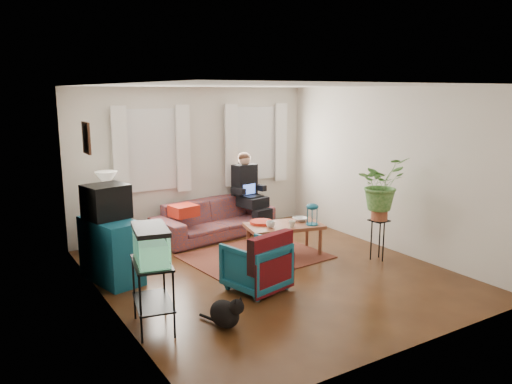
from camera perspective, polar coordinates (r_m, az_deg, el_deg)
floor at (r=7.16m, az=1.70°, el=-9.20°), size 4.50×5.00×0.01m
ceiling at (r=6.70m, az=1.83°, el=12.07°), size 4.50×5.00×0.01m
wall_back at (r=8.98m, az=-7.05°, el=3.52°), size 4.50×0.01×2.60m
wall_front at (r=4.97m, az=17.83°, el=-3.39°), size 4.50×0.01×2.60m
wall_left at (r=5.91m, az=-16.80°, el=-1.02°), size 0.01×5.00×2.60m
wall_right at (r=8.25m, az=14.94°, el=2.52°), size 0.01×5.00×2.60m
window_left at (r=8.63m, az=-11.88°, el=4.71°), size 1.08×0.04×1.38m
window_right at (r=9.52m, az=-0.15°, el=5.56°), size 1.08×0.04×1.38m
curtains_left at (r=8.56m, az=-11.69°, el=4.66°), size 1.36×0.06×1.50m
curtains_right at (r=9.45m, az=0.11°, el=5.52°), size 1.36×0.06×1.50m
picture_frame at (r=6.64m, az=-18.75°, el=5.87°), size 0.04×0.32×0.40m
area_rug at (r=7.81m, az=-0.12°, el=-7.37°), size 2.15×1.79×0.01m
sofa at (r=8.81m, az=-4.80°, el=-2.38°), size 2.29×1.20×0.85m
seated_person at (r=9.23m, az=-0.90°, el=-0.28°), size 0.65×0.75×1.30m
side_table at (r=8.36m, az=-16.40°, el=-4.18°), size 0.56×0.56×0.68m
table_lamp at (r=8.22m, az=-16.65°, el=0.06°), size 0.42×0.42×0.62m
dresser at (r=7.02m, az=-16.22°, el=-6.41°), size 0.68×1.03×0.85m
crt_tv at (r=6.95m, az=-16.76°, el=-1.04°), size 0.62×0.58×0.46m
aquarium_stand at (r=5.57m, az=-11.68°, el=-11.50°), size 0.51×0.74×0.75m
aquarium at (r=5.38m, az=-11.92°, el=-5.85°), size 0.45×0.67×0.40m
black_cat at (r=5.57m, az=-3.62°, el=-13.43°), size 0.42×0.51×0.37m
armchair at (r=6.48m, az=0.00°, el=-8.15°), size 0.82×0.79×0.71m
serape_throw at (r=6.25m, az=1.80°, el=-7.46°), size 0.73×0.33×0.58m
coffee_table at (r=7.88m, az=3.20°, el=-5.41°), size 1.28×0.88×0.49m
cup_a at (r=7.61m, az=1.67°, el=-3.70°), size 0.16×0.16×0.10m
cup_b at (r=7.65m, az=4.14°, el=-3.66°), size 0.13×0.13×0.10m
bowl at (r=8.03m, az=5.05°, el=-3.12°), size 0.27×0.27×0.06m
snack_tray at (r=7.84m, az=0.62°, el=-3.47°), size 0.43×0.43×0.04m
birdcage at (r=7.79m, az=6.44°, el=-2.52°), size 0.23×0.23×0.34m
plant_stand at (r=7.82m, az=13.78°, el=-5.33°), size 0.28×0.28×0.63m
potted_plant at (r=7.64m, az=14.04°, el=0.02°), size 0.74×0.65×0.79m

